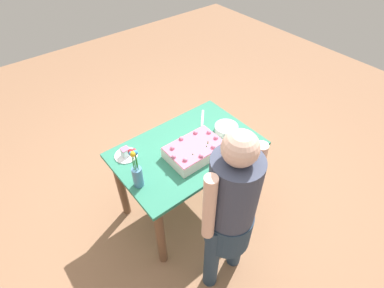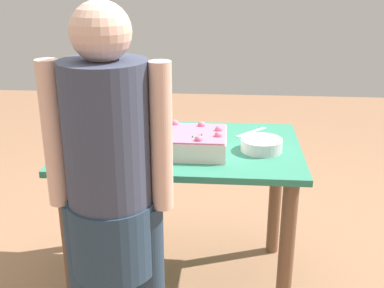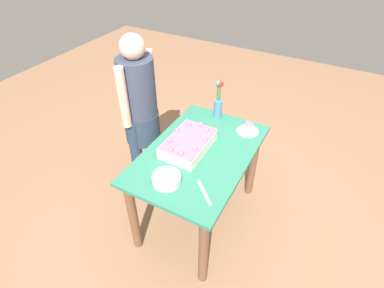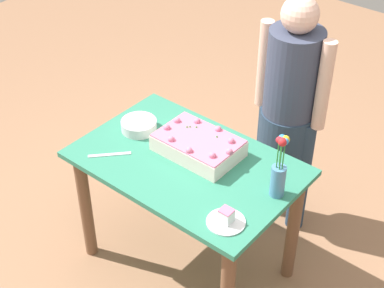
% 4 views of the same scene
% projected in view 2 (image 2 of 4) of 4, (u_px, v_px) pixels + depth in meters
% --- Properties ---
extents(ground_plane, '(8.00, 8.00, 0.00)m').
position_uv_depth(ground_plane, '(183.00, 276.00, 2.61)').
color(ground_plane, '#9A6D4F').
extents(dining_table, '(1.15, 0.75, 0.76)m').
position_uv_depth(dining_table, '(182.00, 173.00, 2.40)').
color(dining_table, '#307E62').
rests_on(dining_table, ground_plane).
extents(sheet_cake, '(0.43, 0.29, 0.12)m').
position_uv_depth(sheet_cake, '(179.00, 142.00, 2.25)').
color(sheet_cake, '#FEDED2').
rests_on(sheet_cake, dining_table).
extents(serving_plate_with_slice, '(0.18, 0.18, 0.08)m').
position_uv_depth(serving_plate_with_slice, '(108.00, 124.00, 2.59)').
color(serving_plate_with_slice, white).
rests_on(serving_plate_with_slice, dining_table).
extents(cake_knife, '(0.17, 0.18, 0.00)m').
position_uv_depth(cake_knife, '(251.00, 132.00, 2.53)').
color(cake_knife, silver).
rests_on(cake_knife, dining_table).
extents(flower_vase, '(0.07, 0.07, 0.34)m').
position_uv_depth(flower_vase, '(76.00, 120.00, 2.27)').
color(flower_vase, teal).
rests_on(flower_vase, dining_table).
extents(fruit_bowl, '(0.20, 0.20, 0.06)m').
position_uv_depth(fruit_bowl, '(262.00, 145.00, 2.27)').
color(fruit_bowl, silver).
rests_on(fruit_bowl, dining_table).
extents(person_standing, '(0.45, 0.31, 1.49)m').
position_uv_depth(person_standing, '(111.00, 186.00, 1.70)').
color(person_standing, '#273B51').
rests_on(person_standing, ground_plane).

